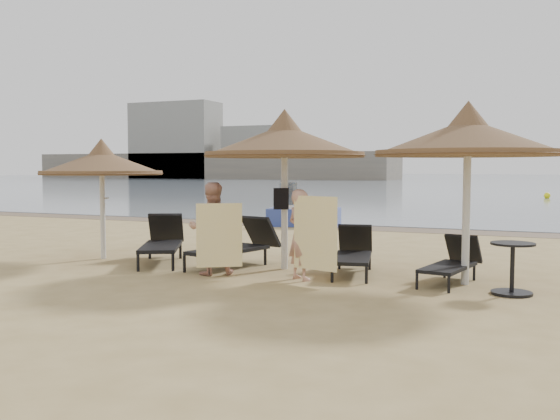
% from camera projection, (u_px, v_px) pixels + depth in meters
% --- Properties ---
extents(ground, '(160.00, 160.00, 0.00)m').
position_uv_depth(ground, '(238.00, 279.00, 10.58)').
color(ground, tan).
rests_on(ground, ground).
extents(sea, '(200.00, 140.00, 0.03)m').
position_uv_depth(sea, '(508.00, 181.00, 83.92)').
color(sea, slate).
rests_on(sea, ground).
extents(wet_sand_strip, '(200.00, 1.60, 0.01)m').
position_uv_depth(wet_sand_strip, '(377.00, 228.00, 19.20)').
color(wet_sand_strip, brown).
rests_on(wet_sand_strip, ground).
extents(far_shore, '(150.00, 54.80, 12.00)m').
position_uv_depth(far_shore, '(327.00, 160.00, 91.59)').
color(far_shore, slate).
rests_on(far_shore, ground).
extents(palapa_left, '(2.51, 2.51, 2.49)m').
position_uv_depth(palapa_left, '(102.00, 163.00, 12.79)').
color(palapa_left, silver).
rests_on(palapa_left, ground).
extents(palapa_center, '(2.99, 2.99, 2.97)m').
position_uv_depth(palapa_center, '(285.00, 142.00, 11.48)').
color(palapa_center, silver).
rests_on(palapa_center, ground).
extents(palapa_right, '(2.98, 2.98, 2.96)m').
position_uv_depth(palapa_right, '(468.00, 139.00, 9.94)').
color(palapa_right, silver).
rests_on(palapa_right, ground).
extents(lounger_far_left, '(1.57, 2.17, 0.94)m').
position_uv_depth(lounger_far_left, '(162.00, 241.00, 12.46)').
color(lounger_far_left, black).
rests_on(lounger_far_left, ground).
extents(lounger_near_left, '(1.16, 2.17, 0.93)m').
position_uv_depth(lounger_near_left, '(238.00, 245.00, 11.91)').
color(lounger_near_left, black).
rests_on(lounger_near_left, ground).
extents(lounger_near_right, '(1.02, 1.95, 0.83)m').
position_uv_depth(lounger_near_right, '(353.00, 252.00, 11.18)').
color(lounger_near_right, black).
rests_on(lounger_near_right, ground).
extents(lounger_far_right, '(0.86, 1.76, 0.75)m').
position_uv_depth(lounger_far_right, '(452.00, 262.00, 10.28)').
color(lounger_far_right, black).
rests_on(lounger_far_right, ground).
extents(side_table, '(0.65, 0.65, 0.78)m').
position_uv_depth(side_table, '(512.00, 270.00, 9.29)').
color(side_table, black).
rests_on(side_table, ground).
extents(person_left, '(1.04, 0.98, 1.90)m').
position_uv_depth(person_left, '(211.00, 221.00, 10.97)').
color(person_left, tan).
rests_on(person_left, ground).
extents(person_right, '(0.97, 0.87, 1.78)m').
position_uv_depth(person_right, '(301.00, 227.00, 10.46)').
color(person_right, tan).
rests_on(person_right, ground).
extents(towel_left, '(0.66, 0.45, 1.08)m').
position_uv_depth(towel_left, '(219.00, 235.00, 10.52)').
color(towel_left, yellow).
rests_on(towel_left, ground).
extents(towel_right, '(0.83, 0.25, 1.20)m').
position_uv_depth(towel_right, '(315.00, 233.00, 10.09)').
color(towel_right, yellow).
rests_on(towel_right, ground).
extents(bag_patterned, '(0.35, 0.21, 0.43)m').
position_uv_depth(bag_patterned, '(288.00, 194.00, 11.71)').
color(bag_patterned, white).
rests_on(bag_patterned, ground).
extents(bag_dark, '(0.29, 0.18, 0.39)m').
position_uv_depth(bag_dark, '(281.00, 199.00, 11.41)').
color(bag_dark, black).
rests_on(bag_dark, ground).
extents(pedal_boat, '(2.49, 1.78, 1.05)m').
position_uv_depth(pedal_boat, '(303.00, 214.00, 20.13)').
color(pedal_boat, '#2C3F91').
rests_on(pedal_boat, ground).
extents(buoy_mid, '(0.37, 0.37, 0.37)m').
position_uv_depth(buoy_mid, '(547.00, 196.00, 36.90)').
color(buoy_mid, '#FEFB0C').
rests_on(buoy_mid, ground).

